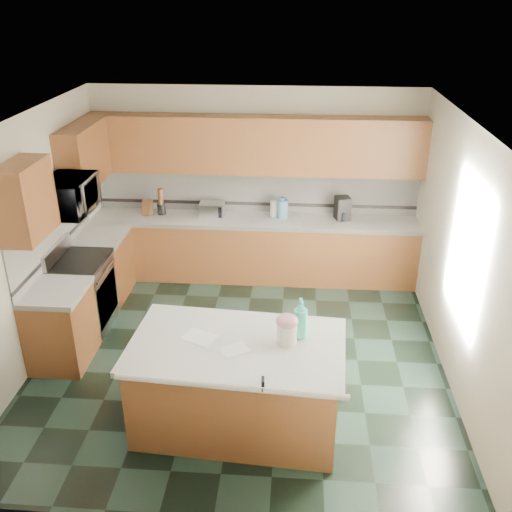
{
  "coord_description": "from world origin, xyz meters",
  "views": [
    {
      "loc": [
        0.59,
        -5.47,
        3.9
      ],
      "look_at": [
        0.15,
        0.35,
        1.12
      ],
      "focal_mm": 40.0,
      "sensor_mm": 36.0,
      "label": 1
    }
  ],
  "objects_px": {
    "knife_block": "(147,207)",
    "soap_bottle_island": "(301,318)",
    "treat_jar": "(287,333)",
    "coffee_maker": "(343,208)",
    "island_top": "(237,346)",
    "toaster_oven": "(212,209)",
    "island_base": "(238,386)"
  },
  "relations": [
    {
      "from": "island_base",
      "to": "island_top",
      "type": "bearing_deg",
      "value": 0.0
    },
    {
      "from": "soap_bottle_island",
      "to": "toaster_oven",
      "type": "relative_size",
      "value": 1.15
    },
    {
      "from": "island_base",
      "to": "treat_jar",
      "type": "relative_size",
      "value": 9.66
    },
    {
      "from": "island_top",
      "to": "knife_block",
      "type": "height_order",
      "value": "knife_block"
    },
    {
      "from": "knife_block",
      "to": "treat_jar",
      "type": "bearing_deg",
      "value": -46.97
    },
    {
      "from": "island_base",
      "to": "island_top",
      "type": "relative_size",
      "value": 0.95
    },
    {
      "from": "soap_bottle_island",
      "to": "island_base",
      "type": "bearing_deg",
      "value": -174.31
    },
    {
      "from": "island_base",
      "to": "coffee_maker",
      "type": "height_order",
      "value": "coffee_maker"
    },
    {
      "from": "knife_block",
      "to": "soap_bottle_island",
      "type": "bearing_deg",
      "value": -44.52
    },
    {
      "from": "island_base",
      "to": "treat_jar",
      "type": "bearing_deg",
      "value": 11.67
    },
    {
      "from": "toaster_oven",
      "to": "island_base",
      "type": "bearing_deg",
      "value": -78.31
    },
    {
      "from": "toaster_oven",
      "to": "soap_bottle_island",
      "type": "bearing_deg",
      "value": -67.7
    },
    {
      "from": "island_top",
      "to": "soap_bottle_island",
      "type": "bearing_deg",
      "value": 19.99
    },
    {
      "from": "toaster_oven",
      "to": "coffee_maker",
      "type": "relative_size",
      "value": 1.07
    },
    {
      "from": "island_base",
      "to": "treat_jar",
      "type": "height_order",
      "value": "treat_jar"
    },
    {
      "from": "island_top",
      "to": "coffee_maker",
      "type": "xyz_separation_m",
      "value": [
        1.15,
        3.2,
        0.19
      ]
    },
    {
      "from": "island_base",
      "to": "knife_block",
      "type": "relative_size",
      "value": 8.41
    },
    {
      "from": "island_base",
      "to": "toaster_oven",
      "type": "bearing_deg",
      "value": 106.23
    },
    {
      "from": "treat_jar",
      "to": "knife_block",
      "type": "relative_size",
      "value": 0.87
    },
    {
      "from": "soap_bottle_island",
      "to": "coffee_maker",
      "type": "height_order",
      "value": "soap_bottle_island"
    },
    {
      "from": "coffee_maker",
      "to": "knife_block",
      "type": "bearing_deg",
      "value": 166.27
    },
    {
      "from": "island_base",
      "to": "coffee_maker",
      "type": "xyz_separation_m",
      "value": [
        1.15,
        3.2,
        0.65
      ]
    },
    {
      "from": "treat_jar",
      "to": "coffee_maker",
      "type": "height_order",
      "value": "coffee_maker"
    },
    {
      "from": "treat_jar",
      "to": "coffee_maker",
      "type": "distance_m",
      "value": 3.21
    },
    {
      "from": "island_top",
      "to": "coffee_maker",
      "type": "bearing_deg",
      "value": 74.17
    },
    {
      "from": "island_top",
      "to": "treat_jar",
      "type": "height_order",
      "value": "treat_jar"
    },
    {
      "from": "island_base",
      "to": "toaster_oven",
      "type": "xyz_separation_m",
      "value": [
        -0.69,
        3.17,
        0.59
      ]
    },
    {
      "from": "island_base",
      "to": "soap_bottle_island",
      "type": "xyz_separation_m",
      "value": [
        0.58,
        0.17,
        0.69
      ]
    },
    {
      "from": "island_top",
      "to": "island_base",
      "type": "bearing_deg",
      "value": 0.0
    },
    {
      "from": "knife_block",
      "to": "coffee_maker",
      "type": "relative_size",
      "value": 0.69
    },
    {
      "from": "treat_jar",
      "to": "toaster_oven",
      "type": "bearing_deg",
      "value": 118.28
    },
    {
      "from": "soap_bottle_island",
      "to": "knife_block",
      "type": "xyz_separation_m",
      "value": [
        -2.2,
        3.0,
        -0.09
      ]
    }
  ]
}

